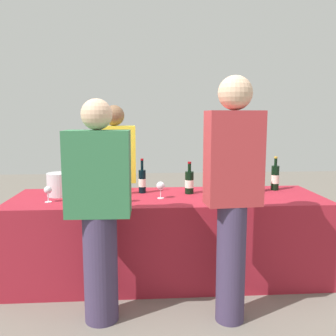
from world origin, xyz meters
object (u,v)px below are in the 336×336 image
Objects in this scene: wine_bottle_2 at (142,181)px; guest_0 at (99,206)px; wine_glass_0 at (48,191)px; menu_board at (93,202)px; wine_bottle_3 at (189,182)px; wine_bottle_5 at (275,178)px; wine_glass_2 at (161,186)px; ice_bucket at (60,184)px; guest_1 at (233,190)px; wine_glass_1 at (124,190)px; wine_bottle_1 at (119,182)px; server_pouring at (115,176)px; wine_bottle_0 at (105,181)px; wine_bottle_4 at (259,180)px.

guest_0 is (-0.29, -0.84, -0.02)m from wine_bottle_2.
menu_board is at bearing 80.42° from wine_glass_0.
wine_bottle_3 is 1.05m from guest_0.
wine_glass_2 is (-1.10, -0.28, -0.01)m from wine_bottle_5.
guest_1 reaches higher than ice_bucket.
wine_glass_1 is at bearing 139.61° from guest_1.
ice_bucket is 1.01m from menu_board.
wine_bottle_1 is at bearing -179.30° from wine_bottle_3.
wine_glass_2 is 0.09× the size of server_pouring.
wine_bottle_2 is 1.09m from guest_1.
wine_bottle_3 is at bearing 140.46° from server_pouring.
wine_bottle_0 is 1.59m from wine_bottle_5.
wine_glass_1 is 0.63× the size of ice_bucket.
server_pouring is 1.61m from guest_1.
wine_glass_0 is 0.91× the size of wine_glass_2.
guest_1 reaches higher than wine_glass_0.
wine_glass_2 is 0.80m from server_pouring.
menu_board is (-0.36, 0.92, -0.40)m from wine_bottle_1.
wine_bottle_3 is at bearing 97.85° from guest_1.
wine_bottle_1 is at bearing 84.86° from guest_0.
wine_bottle_5 is 2.41× the size of wine_glass_0.
ice_bucket is 0.67m from server_pouring.
wine_glass_2 is (0.36, -0.17, -0.01)m from wine_bottle_1.
menu_board is (-1.18, 1.75, -0.48)m from guest_1.
wine_glass_2 is at bearing 118.48° from server_pouring.
guest_1 is at bearing -118.00° from wine_bottle_4.
server_pouring reaches higher than menu_board.
wine_glass_0 is (-0.42, -0.34, -0.02)m from wine_bottle_0.
ice_bucket is at bearing 143.33° from guest_1.
guest_1 reaches higher than wine_bottle_2.
wine_bottle_1 is 0.63m from wine_bottle_3.
wine_bottle_3 is at bearing 27.51° from wine_glass_1.
wine_glass_0 is at bearing 175.99° from wine_glass_1.
wine_bottle_4 is (1.29, 0.05, -0.00)m from wine_bottle_1.
wine_glass_0 is at bearing -92.81° from menu_board.
wine_glass_0 is (-1.19, -0.25, -0.01)m from wine_bottle_3.
ice_bucket is (-0.52, 0.00, -0.01)m from wine_bottle_1.
menu_board is at bearing 123.61° from wine_glass_2.
ice_bucket is 0.25× the size of menu_board.
wine_bottle_5 is at bearing 3.28° from ice_bucket.
server_pouring is (0.49, 0.75, -0.01)m from wine_glass_0.
menu_board is at bearing -59.16° from server_pouring.
wine_bottle_4 reaches higher than wine_glass_1.
wine_bottle_1 is at bearing -175.54° from wine_bottle_5.
wine_bottle_3 reaches higher than menu_board.
wine_bottle_1 is 2.15× the size of wine_glass_2.
wine_bottle_2 is at bearing -4.11° from wine_bottle_0.
wine_glass_0 is 0.89m from server_pouring.
wine_bottle_2 reaches higher than wine_glass_1.
wine_glass_2 is at bearing -166.45° from wine_bottle_4.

